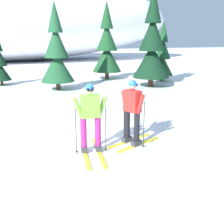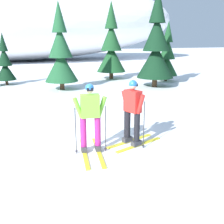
{
  "view_description": "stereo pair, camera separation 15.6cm",
  "coord_description": "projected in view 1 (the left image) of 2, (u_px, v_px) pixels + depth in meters",
  "views": [
    {
      "loc": [
        -1.47,
        -6.49,
        2.71
      ],
      "look_at": [
        0.77,
        -0.61,
        0.95
      ],
      "focal_mm": 42.43,
      "sensor_mm": 36.0,
      "label": 1
    },
    {
      "loc": [
        -1.32,
        -6.54,
        2.71
      ],
      "look_at": [
        0.77,
        -0.61,
        0.95
      ],
      "focal_mm": 42.43,
      "sensor_mm": 36.0,
      "label": 2
    }
  ],
  "objects": [
    {
      "name": "ground_plane",
      "position": [
        77.0,
        143.0,
        7.07
      ],
      "size": [
        120.0,
        120.0,
        0.0
      ],
      "primitive_type": "plane",
      "color": "white"
    },
    {
      "name": "pine_tree_center_right",
      "position": [
        107.0,
        47.0,
        17.69
      ],
      "size": [
        1.95,
        1.95,
        5.06
      ],
      "color": "#47301E",
      "rests_on": "ground"
    },
    {
      "name": "pine_tree_far_right",
      "position": [
        162.0,
        56.0,
        17.01
      ],
      "size": [
        1.45,
        1.45,
        3.77
      ],
      "color": "#47301E",
      "rests_on": "ground"
    },
    {
      "name": "pine_tree_center_left",
      "position": [
        0.0,
        64.0,
        15.43
      ],
      "size": [
        1.17,
        1.17,
        3.02
      ],
      "color": "#47301E",
      "rests_on": "ground"
    },
    {
      "name": "skier_lime_jacket",
      "position": [
        90.0,
        117.0,
        6.31
      ],
      "size": [
        0.82,
        1.83,
        1.69
      ],
      "color": "gold",
      "rests_on": "ground"
    },
    {
      "name": "pine_tree_right",
      "position": [
        152.0,
        47.0,
        14.76
      ],
      "size": [
        2.07,
        2.07,
        5.36
      ],
      "color": "#47301E",
      "rests_on": "ground"
    },
    {
      "name": "pine_tree_center",
      "position": [
        57.0,
        54.0,
        13.88
      ],
      "size": [
        1.77,
        1.77,
        4.57
      ],
      "color": "#47301E",
      "rests_on": "ground"
    },
    {
      "name": "skier_red_jacket",
      "position": [
        132.0,
        111.0,
        6.77
      ],
      "size": [
        1.62,
        0.95,
        1.71
      ],
      "color": "gold",
      "rests_on": "ground"
    }
  ]
}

